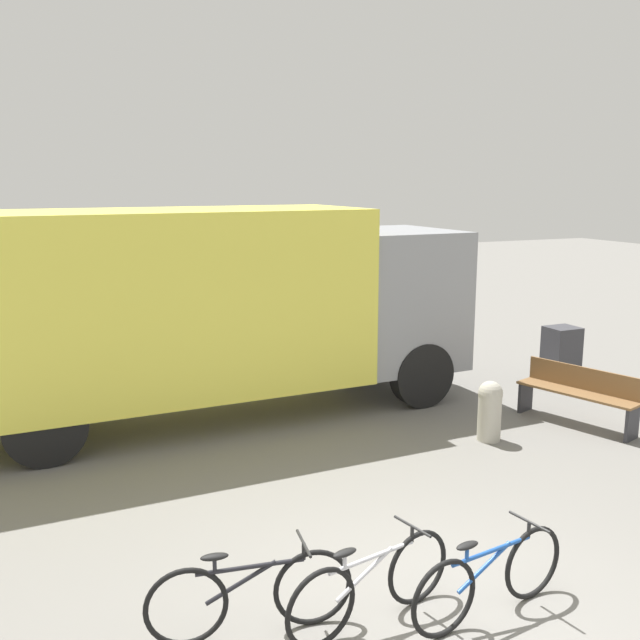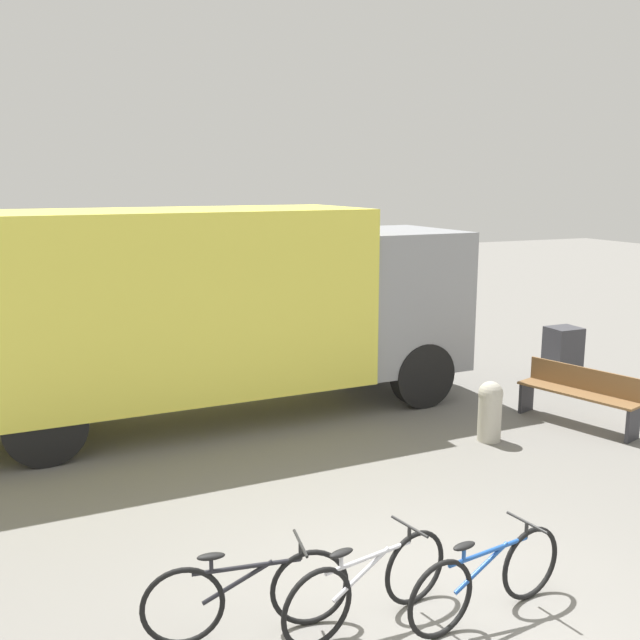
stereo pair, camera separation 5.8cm
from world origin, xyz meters
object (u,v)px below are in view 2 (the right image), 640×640
object	(u,v)px
bicycle_far	(487,578)
delivery_truck	(209,303)
bicycle_middle	(368,584)
utility_box	(562,355)
bicycle_near	(247,594)
bollard_near_bench	(490,409)
park_bench	(580,393)

from	to	relation	value
bicycle_far	delivery_truck	bearing A→B (deg)	88.70
delivery_truck	bicycle_middle	xyz separation A→B (m)	(-0.20, -5.62, -1.41)
utility_box	bicycle_far	bearing A→B (deg)	-136.19
bicycle_far	bicycle_near	bearing A→B (deg)	155.00
bollard_near_bench	bicycle_far	bearing A→B (deg)	-126.77
park_bench	bollard_near_bench	distance (m)	1.62
delivery_truck	utility_box	xyz separation A→B (m)	(6.23, -0.66, -1.26)
bicycle_near	bicycle_middle	bearing A→B (deg)	-6.92
park_bench	utility_box	xyz separation A→B (m)	(1.34, 1.87, 0.01)
bicycle_far	utility_box	xyz separation A→B (m)	(5.49, 5.26, 0.15)
utility_box	bicycle_middle	bearing A→B (deg)	-142.36
delivery_truck	bicycle_far	distance (m)	6.14
delivery_truck	bollard_near_bench	xyz separation A→B (m)	(3.27, -2.55, -1.30)
bicycle_far	bicycle_middle	bearing A→B (deg)	153.61
park_bench	bicycle_near	world-z (taller)	park_bench
bicycle_near	bicycle_middle	distance (m)	0.98
bicycle_middle	bicycle_far	bearing A→B (deg)	-29.70
bicycle_near	bicycle_far	xyz separation A→B (m)	(1.89, -0.56, 0.00)
bicycle_near	bicycle_middle	xyz separation A→B (m)	(0.94, -0.25, 0.00)
delivery_truck	utility_box	world-z (taller)	delivery_truck
park_bench	bicycle_far	world-z (taller)	park_bench
bicycle_near	bicycle_far	distance (m)	1.97
bicycle_near	utility_box	world-z (taller)	utility_box
utility_box	delivery_truck	bearing A→B (deg)	173.91
bicycle_near	bollard_near_bench	world-z (taller)	bollard_near_bench
bicycle_near	bollard_near_bench	xyz separation A→B (m)	(4.41, 2.81, 0.11)
park_bench	bicycle_middle	bearing A→B (deg)	103.81
bicycle_near	bicycle_far	world-z (taller)	same
delivery_truck	park_bench	distance (m)	5.65
park_bench	bicycle_middle	distance (m)	5.95
bicycle_near	utility_box	size ratio (longest dim) A/B	1.65
bicycle_middle	bollard_near_bench	size ratio (longest dim) A/B	1.94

